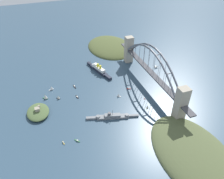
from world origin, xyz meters
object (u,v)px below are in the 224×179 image
object	(u,v)px
small_boat_0	(46,97)
small_boat_9	(77,97)
channel_marker_buoy	(144,99)
small_boat_4	(77,141)
small_boat_5	(75,87)
ocean_liner	(99,70)
seaplane_taxiing_near_bridge	(156,67)
small_boat_1	(51,88)
small_boat_7	(148,106)
fort_island_mid_harbor	(38,112)
small_boat_6	(58,97)
harbor_arch_bridge	(150,71)
small_boat_3	(119,95)
small_boat_8	(129,89)
naval_cruiser	(112,116)
small_boat_2	(63,143)

from	to	relation	value
small_boat_0	small_boat_9	size ratio (longest dim) A/B	0.91
small_boat_0	channel_marker_buoy	bearing A→B (deg)	-110.53
small_boat_4	small_boat_5	world-z (taller)	small_boat_5
ocean_liner	seaplane_taxiing_near_bridge	world-z (taller)	ocean_liner
small_boat_1	small_boat_7	world-z (taller)	small_boat_1
ocean_liner	small_boat_9	world-z (taller)	ocean_liner
ocean_liner	seaplane_taxiing_near_bridge	xyz separation A→B (m)	(-28.18, -126.49, -3.39)
fort_island_mid_harbor	small_boat_5	size ratio (longest dim) A/B	3.78
small_boat_4	small_boat_6	xyz separation A→B (m)	(109.86, 9.96, 2.94)
harbor_arch_bridge	small_boat_9	bearing A→B (deg)	85.99
small_boat_6	small_boat_7	xyz separation A→B (m)	(-79.20, -142.86, -0.82)
fort_island_mid_harbor	small_boat_3	size ratio (longest dim) A/B	6.44
small_boat_7	seaplane_taxiing_near_bridge	bearing A→B (deg)	-35.31
small_boat_5	small_boat_7	world-z (taller)	small_boat_7
small_boat_9	small_boat_4	bearing A→B (deg)	167.21
small_boat_6	small_boat_7	size ratio (longest dim) A/B	1.28
seaplane_taxiing_near_bridge	small_boat_9	bearing A→B (deg)	102.84
small_boat_0	small_boat_4	bearing A→B (deg)	-164.83
small_boat_5	channel_marker_buoy	distance (m)	140.07
small_boat_1	small_boat_3	bearing A→B (deg)	-119.50
small_boat_1	small_boat_9	bearing A→B (deg)	-134.34
small_boat_5	small_boat_7	bearing A→B (deg)	-134.81
fort_island_mid_harbor	small_boat_3	xyz separation A→B (m)	(-3.36, -145.83, -0.50)
small_boat_8	small_boat_0	bearing A→B (deg)	80.89
small_boat_7	channel_marker_buoy	world-z (taller)	small_boat_7
harbor_arch_bridge	naval_cruiser	size ratio (longest dim) A/B	3.13
small_boat_2	small_boat_9	xyz separation A→B (m)	(99.55, -43.34, -0.18)
small_boat_1	small_boat_9	size ratio (longest dim) A/B	0.89
harbor_arch_bridge	fort_island_mid_harbor	world-z (taller)	harbor_arch_bridge
small_boat_5	small_boat_4	bearing A→B (deg)	169.30
naval_cruiser	small_boat_9	size ratio (longest dim) A/B	7.42
naval_cruiser	small_boat_0	size ratio (longest dim) A/B	8.15
ocean_liner	naval_cruiser	bearing A→B (deg)	171.13
harbor_arch_bridge	small_boat_7	world-z (taller)	harbor_arch_bridge
small_boat_5	naval_cruiser	bearing A→B (deg)	-159.81
naval_cruiser	small_boat_2	distance (m)	89.40
small_boat_9	small_boat_5	bearing A→B (deg)	-4.25
small_boat_7	fort_island_mid_harbor	bearing A→B (deg)	74.34
ocean_liner	channel_marker_buoy	world-z (taller)	ocean_liner
small_boat_9	channel_marker_buoy	xyz separation A→B (m)	(-48.63, -115.57, 0.45)
fort_island_mid_harbor	small_boat_3	world-z (taller)	fort_island_mid_harbor
small_boat_9	channel_marker_buoy	bearing A→B (deg)	-112.82
small_boat_3	channel_marker_buoy	xyz separation A→B (m)	(-24.04, -42.00, -2.33)
harbor_arch_bridge	channel_marker_buoy	size ratio (longest dim) A/B	97.40
small_boat_1	small_boat_5	size ratio (longest dim) A/B	0.81
small_boat_4	harbor_arch_bridge	bearing A→B (deg)	-61.10
small_boat_2	small_boat_7	xyz separation A→B (m)	(27.36, -152.89, 2.06)
harbor_arch_bridge	seaplane_taxiing_near_bridge	xyz separation A→B (m)	(53.80, -47.00, -30.61)
fort_island_mid_harbor	naval_cruiser	bearing A→B (deg)	-114.78
small_boat_1	small_boat_6	distance (m)	34.39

